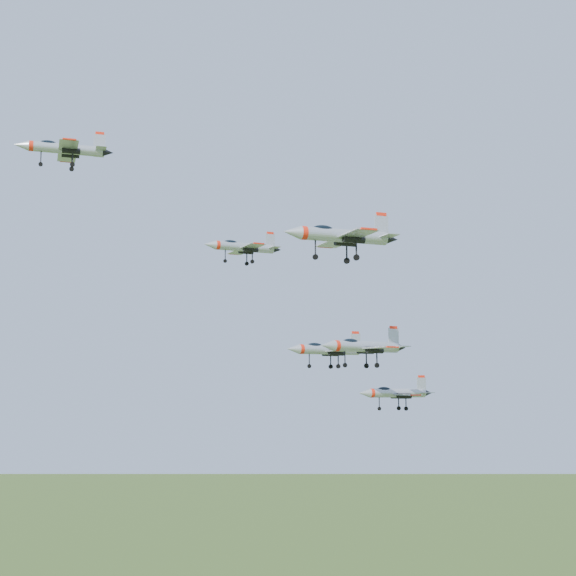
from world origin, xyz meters
name	(u,v)px	position (x,y,z in m)	size (l,w,h in m)	color
jet_lead	(63,148)	(-19.53, 12.70, 139.35)	(13.15, 10.97, 3.51)	#A2A7AE
jet_left_high	(242,247)	(1.08, -1.25, 125.15)	(10.69, 8.79, 2.86)	#A2A7AE
jet_right_high	(340,235)	(3.77, -22.32, 123.23)	(13.43, 11.13, 3.59)	#A2A7AE
jet_left_low	(327,349)	(14.83, 1.54, 112.35)	(12.37, 10.16, 3.32)	#A2A7AE
jet_right_low	(363,346)	(12.96, -11.37, 112.15)	(12.47, 10.31, 3.33)	#A2A7AE
jet_trail	(395,393)	(22.10, -4.18, 106.47)	(11.15, 9.23, 2.98)	#A2A7AE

